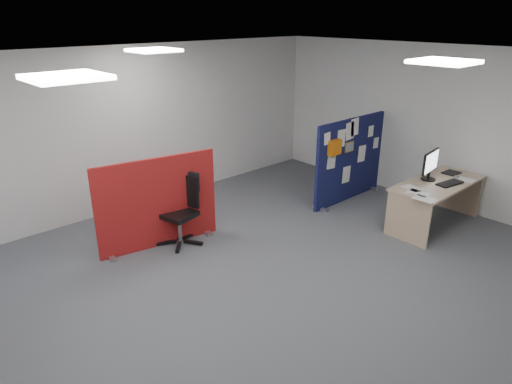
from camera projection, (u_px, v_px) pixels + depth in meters
floor at (246, 303)px, 5.33m from camera, size 9.00×9.00×0.00m
ceiling at (243, 65)px, 4.34m from camera, size 9.00×7.00×0.02m
wall_back at (100, 135)px, 7.24m from camera, size 9.00×0.02×2.70m
wall_right at (447, 128)px, 7.65m from camera, size 0.02×7.00×2.70m
ceiling_lights at (227, 61)px, 5.02m from camera, size 4.10×4.10×0.04m
navy_divider at (349, 159)px, 8.03m from camera, size 1.80×0.30×1.48m
main_desk at (434, 192)px, 7.11m from camera, size 1.70×0.76×0.73m
monitor_main at (430, 164)px, 7.02m from camera, size 0.53×0.22×0.46m
keyboard at (450, 183)px, 6.93m from camera, size 0.47×0.26×0.02m
mouse at (456, 177)px, 7.18m from camera, size 0.10×0.06×0.03m
paper_tray at (452, 173)px, 7.40m from camera, size 0.29×0.23×0.01m
red_divider at (158, 204)px, 6.43m from camera, size 1.74×0.37×1.32m
office_chair at (183, 204)px, 6.59m from camera, size 0.68×0.67×1.03m
desk_papers at (431, 190)px, 6.72m from camera, size 1.44×0.68×0.00m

